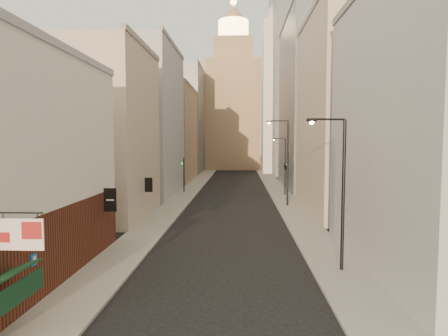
% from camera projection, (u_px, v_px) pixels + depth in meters
% --- Properties ---
extents(sidewalk_left, '(3.00, 140.00, 0.15)m').
position_uv_depth(sidewalk_left, '(197.00, 183.00, 64.89)').
color(sidewalk_left, gray).
rests_on(sidewalk_left, ground).
extents(sidewalk_right, '(3.00, 140.00, 0.15)m').
position_uv_depth(sidewalk_right, '(272.00, 183.00, 64.32)').
color(sidewalk_right, gray).
rests_on(sidewalk_right, ground).
extents(near_building_left, '(8.30, 23.04, 12.30)m').
position_uv_depth(near_building_left, '(2.00, 167.00, 18.82)').
color(near_building_left, '#5B2718').
rests_on(near_building_left, ground).
extents(left_bldg_beige, '(8.00, 12.00, 16.00)m').
position_uv_depth(left_bldg_beige, '(104.00, 134.00, 35.67)').
color(left_bldg_beige, '#B6A290').
rests_on(left_bldg_beige, ground).
extents(left_bldg_grey, '(8.00, 16.00, 20.00)m').
position_uv_depth(left_bldg_grey, '(146.00, 122.00, 51.47)').
color(left_bldg_grey, '#A5A4AA').
rests_on(left_bldg_grey, ground).
extents(left_bldg_tan, '(8.00, 18.00, 17.00)m').
position_uv_depth(left_bldg_tan, '(171.00, 135.00, 69.51)').
color(left_bldg_tan, '#937253').
rests_on(left_bldg_tan, ground).
extents(left_bldg_wingrid, '(8.00, 20.00, 24.00)m').
position_uv_depth(left_bldg_wingrid, '(186.00, 122.00, 89.19)').
color(left_bldg_wingrid, gray).
rests_on(left_bldg_wingrid, ground).
extents(right_bldg_grey, '(8.00, 16.00, 16.00)m').
position_uv_depth(right_bldg_grey, '(440.00, 129.00, 20.66)').
color(right_bldg_grey, '#A5A4AA').
rests_on(right_bldg_grey, ground).
extents(right_bldg_beige, '(8.00, 16.00, 20.00)m').
position_uv_depth(right_bldg_beige, '(348.00, 115.00, 38.45)').
color(right_bldg_beige, '#B6A290').
rests_on(right_bldg_beige, ground).
extents(right_bldg_wingrid, '(8.00, 20.00, 26.00)m').
position_uv_depth(right_bldg_wingrid, '(311.00, 105.00, 58.17)').
color(right_bldg_wingrid, gray).
rests_on(right_bldg_wingrid, ground).
extents(highrise, '(21.00, 23.00, 51.20)m').
position_uv_depth(highrise, '(316.00, 60.00, 84.90)').
color(highrise, gray).
rests_on(highrise, ground).
extents(clock_tower, '(14.00, 14.00, 44.90)m').
position_uv_depth(clock_tower, '(233.00, 103.00, 100.26)').
color(clock_tower, '#937253').
rests_on(clock_tower, ground).
extents(white_tower, '(8.00, 8.00, 41.50)m').
position_uv_depth(white_tower, '(280.00, 92.00, 85.76)').
color(white_tower, silver).
rests_on(white_tower, ground).
extents(streetlamp_near, '(2.23, 0.59, 8.58)m').
position_uv_depth(streetlamp_near, '(340.00, 185.00, 20.61)').
color(streetlamp_near, black).
rests_on(streetlamp_near, ground).
extents(streetlamp_mid, '(2.49, 0.82, 9.66)m').
position_uv_depth(streetlamp_mid, '(286.00, 158.00, 41.54)').
color(streetlamp_mid, black).
rests_on(streetlamp_mid, ground).
extents(streetlamp_far, '(1.90, 0.97, 7.76)m').
position_uv_depth(streetlamp_far, '(284.00, 162.00, 52.14)').
color(streetlamp_far, black).
rests_on(streetlamp_far, ground).
extents(traffic_light_left, '(0.56, 0.46, 5.00)m').
position_uv_depth(traffic_light_left, '(184.00, 169.00, 52.79)').
color(traffic_light_left, black).
rests_on(traffic_light_left, ground).
extents(traffic_light_right, '(0.71, 0.71, 5.00)m').
position_uv_depth(traffic_light_right, '(285.00, 168.00, 49.91)').
color(traffic_light_right, black).
rests_on(traffic_light_right, ground).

